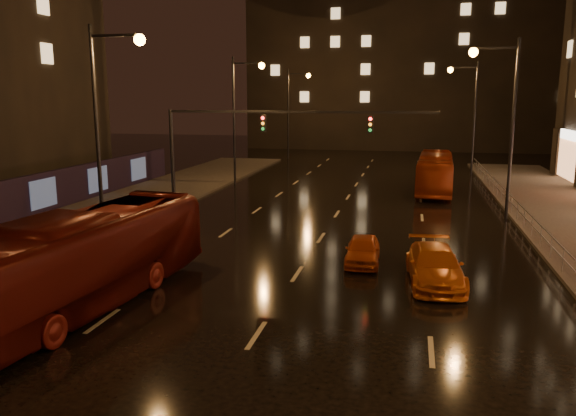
{
  "coord_description": "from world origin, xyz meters",
  "views": [
    {
      "loc": [
        4.24,
        -10.91,
        6.86
      ],
      "look_at": [
        -0.54,
        10.75,
        2.5
      ],
      "focal_mm": 35.0,
      "sensor_mm": 36.0,
      "label": 1
    }
  ],
  "objects_px": {
    "bus_curb": "(435,173)",
    "taxi_near": "(363,250)",
    "bus_red": "(84,260)",
    "taxi_far": "(435,266)"
  },
  "relations": [
    {
      "from": "bus_curb",
      "to": "taxi_far",
      "type": "distance_m",
      "value": 21.71
    },
    {
      "from": "bus_curb",
      "to": "taxi_near",
      "type": "relative_size",
      "value": 2.97
    },
    {
      "from": "bus_curb",
      "to": "taxi_far",
      "type": "xyz_separation_m",
      "value": [
        -0.73,
        -21.69,
        -0.74
      ]
    },
    {
      "from": "bus_curb",
      "to": "taxi_far",
      "type": "bearing_deg",
      "value": -89.18
    },
    {
      "from": "bus_red",
      "to": "bus_curb",
      "type": "relative_size",
      "value": 1.13
    },
    {
      "from": "bus_red",
      "to": "taxi_near",
      "type": "bearing_deg",
      "value": 44.57
    },
    {
      "from": "taxi_far",
      "to": "taxi_near",
      "type": "bearing_deg",
      "value": 140.34
    },
    {
      "from": "bus_curb",
      "to": "taxi_near",
      "type": "xyz_separation_m",
      "value": [
        -3.59,
        -19.69,
        -0.84
      ]
    },
    {
      "from": "bus_red",
      "to": "bus_curb",
      "type": "bearing_deg",
      "value": 71.15
    },
    {
      "from": "bus_red",
      "to": "bus_curb",
      "type": "distance_m",
      "value": 29.26
    }
  ]
}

